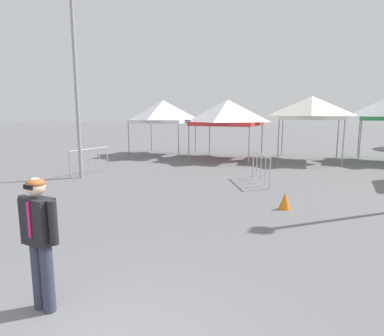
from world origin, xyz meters
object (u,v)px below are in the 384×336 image
at_px(canopy_tent_right_of_center, 163,112).
at_px(crowd_barrier_by_lift, 261,163).
at_px(canopy_tent_behind_center, 228,113).
at_px(person_foreground, 40,235).
at_px(crowd_barrier_mid_lot, 89,156).
at_px(traffic_cone_lot_center, 285,201).
at_px(light_pole_opposite_side, 73,27).
at_px(canopy_tent_center, 311,108).

relative_size(canopy_tent_right_of_center, crowd_barrier_by_lift, 1.78).
height_order(canopy_tent_behind_center, crowd_barrier_by_lift, canopy_tent_behind_center).
height_order(person_foreground, crowd_barrier_mid_lot, person_foreground).
distance_m(canopy_tent_behind_center, person_foreground, 15.00).
relative_size(canopy_tent_behind_center, crowd_barrier_mid_lot, 1.70).
height_order(canopy_tent_behind_center, traffic_cone_lot_center, canopy_tent_behind_center).
bearing_deg(light_pole_opposite_side, crowd_barrier_by_lift, 13.04).
bearing_deg(canopy_tent_behind_center, crowd_barrier_mid_lot, -121.72).
relative_size(canopy_tent_right_of_center, light_pole_opposite_side, 0.33).
xyz_separation_m(canopy_tent_behind_center, canopy_tent_center, (4.31, 0.82, 0.25)).
distance_m(canopy_tent_right_of_center, crowd_barrier_by_lift, 9.36).
xyz_separation_m(canopy_tent_behind_center, light_pole_opposite_side, (-3.95, -7.43, 3.13)).
distance_m(canopy_tent_center, person_foreground, 16.01).
bearing_deg(traffic_cone_lot_center, person_foreground, -113.08).
distance_m(light_pole_opposite_side, traffic_cone_lot_center, 9.76).
height_order(person_foreground, traffic_cone_lot_center, person_foreground).
bearing_deg(crowd_barrier_by_lift, crowd_barrier_mid_lot, -173.43).
bearing_deg(crowd_barrier_mid_lot, canopy_tent_behind_center, 58.28).
distance_m(crowd_barrier_mid_lot, traffic_cone_lot_center, 8.46).
xyz_separation_m(canopy_tent_right_of_center, crowd_barrier_mid_lot, (-0.10, -6.89, -1.84)).
relative_size(canopy_tent_right_of_center, canopy_tent_center, 0.99).
bearing_deg(crowd_barrier_mid_lot, canopy_tent_center, 41.61).
relative_size(canopy_tent_right_of_center, person_foreground, 1.89).
xyz_separation_m(canopy_tent_center, light_pole_opposite_side, (-8.25, -8.25, 2.88)).
height_order(light_pole_opposite_side, traffic_cone_lot_center, light_pole_opposite_side).
relative_size(canopy_tent_center, crowd_barrier_by_lift, 1.79).
bearing_deg(canopy_tent_center, crowd_barrier_mid_lot, -138.39).
height_order(canopy_tent_right_of_center, light_pole_opposite_side, light_pole_opposite_side).
bearing_deg(canopy_tent_right_of_center, canopy_tent_behind_center, -3.26).
xyz_separation_m(canopy_tent_center, person_foreground, (-2.81, -15.66, -1.76)).
bearing_deg(canopy_tent_behind_center, crowd_barrier_by_lift, -64.09).
bearing_deg(traffic_cone_lot_center, crowd_barrier_by_lift, 110.44).
distance_m(canopy_tent_right_of_center, person_foreground, 16.13).
bearing_deg(canopy_tent_behind_center, canopy_tent_right_of_center, 176.74).
distance_m(crowd_barrier_by_lift, traffic_cone_lot_center, 3.36).
height_order(crowd_barrier_mid_lot, traffic_cone_lot_center, crowd_barrier_mid_lot).
height_order(canopy_tent_behind_center, light_pole_opposite_side, light_pole_opposite_side).
bearing_deg(person_foreground, crowd_barrier_mid_lot, 124.47).
xyz_separation_m(canopy_tent_behind_center, crowd_barrier_by_lift, (2.85, -5.86, -1.79)).
relative_size(canopy_tent_center, traffic_cone_lot_center, 7.47).
xyz_separation_m(person_foreground, crowd_barrier_mid_lot, (-5.62, 8.18, -0.28)).
bearing_deg(person_foreground, canopy_tent_behind_center, 95.77).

